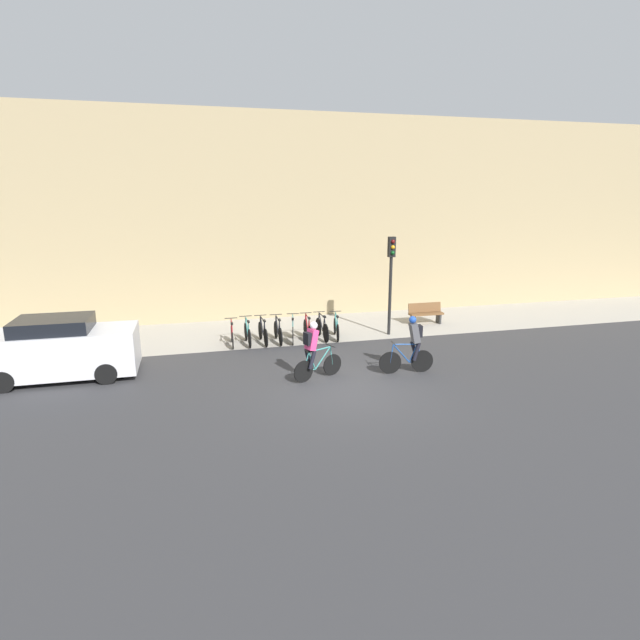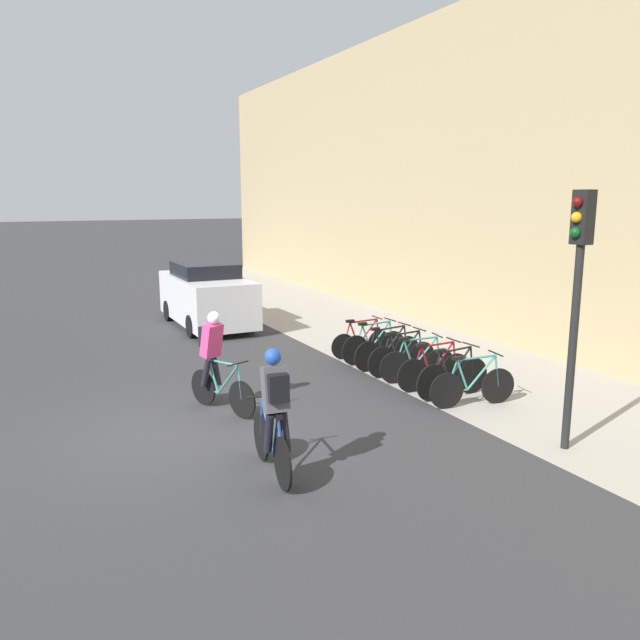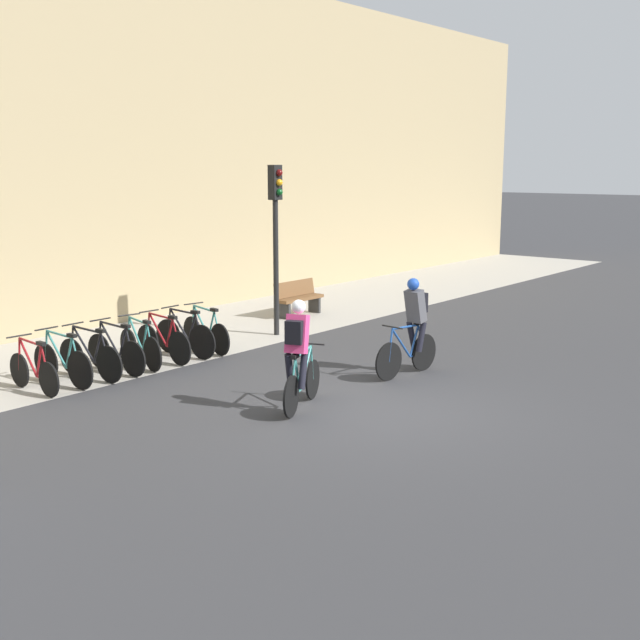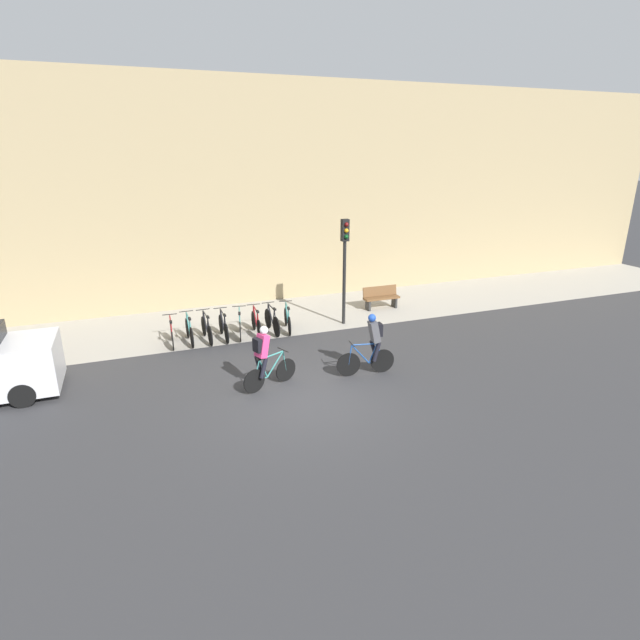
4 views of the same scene
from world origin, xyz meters
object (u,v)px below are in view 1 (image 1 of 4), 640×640
object	(u,v)px
parked_bike_1	(248,333)
bench	(426,313)
parked_bike_4	(293,331)
parked_bike_2	(263,333)
cyclist_grey	(412,343)
parked_bike_7	(336,328)
parked_bike_3	(278,332)
parked_bike_0	(232,335)
cyclist_pink	(313,349)
parked_bike_5	(308,330)
traffic_light_pole	(391,268)
parked_car	(60,349)
parked_bike_6	(322,328)

from	to	relation	value
parked_bike_1	bench	world-z (taller)	parked_bike_1
parked_bike_4	parked_bike_2	bearing A→B (deg)	-179.96
cyclist_grey	parked_bike_7	xyz separation A→B (m)	(-1.15, 4.31, -0.55)
parked_bike_3	parked_bike_0	bearing A→B (deg)	-179.99
parked_bike_4	cyclist_pink	bearing A→B (deg)	-93.02
parked_bike_3	parked_bike_5	world-z (taller)	same
parked_bike_4	traffic_light_pole	distance (m)	4.44
parked_bike_1	cyclist_grey	bearing A→B (deg)	-43.60
bench	parked_car	distance (m)	13.84
parked_bike_4	parked_bike_7	bearing A→B (deg)	-0.03
parked_bike_0	parked_bike_1	bearing A→B (deg)	0.09
parked_bike_6	traffic_light_pole	distance (m)	3.50
parked_bike_0	parked_car	xyz separation A→B (m)	(-5.18, -2.19, 0.52)
parked_bike_0	bench	xyz separation A→B (m)	(8.24, 1.17, 0.09)
cyclist_pink	traffic_light_pole	bearing A→B (deg)	45.59
bench	cyclist_pink	bearing A→B (deg)	-139.23
parked_bike_2	parked_bike_3	xyz separation A→B (m)	(0.56, 0.00, -0.00)
cyclist_grey	parked_bike_2	xyz separation A→B (m)	(-3.96, 4.31, -0.54)
cyclist_pink	parked_bike_1	world-z (taller)	cyclist_pink
cyclist_grey	parked_car	bearing A→B (deg)	168.35
cyclist_grey	traffic_light_pole	bearing A→B (deg)	76.85
parked_bike_0	parked_car	world-z (taller)	parked_car
parked_bike_0	parked_bike_7	bearing A→B (deg)	0.00
parked_bike_0	parked_bike_4	bearing A→B (deg)	0.02
parked_bike_3	traffic_light_pole	size ratio (longest dim) A/B	0.44
parked_bike_0	parked_bike_6	bearing A→B (deg)	0.02
cyclist_grey	parked_bike_5	xyz separation A→B (m)	(-2.27, 4.31, -0.55)
parked_bike_3	parked_bike_2	bearing A→B (deg)	-179.96
parked_bike_1	bench	bearing A→B (deg)	8.68
parked_bike_1	parked_bike_3	xyz separation A→B (m)	(1.13, -0.00, -0.01)
cyclist_pink	parked_car	world-z (taller)	parked_car
cyclist_pink	parked_car	size ratio (longest dim) A/B	0.41
parked_bike_3	parked_bike_5	bearing A→B (deg)	0.00
parked_bike_7	parked_car	bearing A→B (deg)	-166.49
traffic_light_pole	bench	bearing A→B (deg)	29.37
cyclist_pink	parked_car	xyz separation A→B (m)	(-7.22, 1.98, -0.05)
parked_bike_6	parked_bike_3	bearing A→B (deg)	-179.97
parked_bike_5	parked_car	bearing A→B (deg)	-164.66
parked_bike_0	parked_bike_3	distance (m)	1.69
cyclist_pink	parked_bike_6	world-z (taller)	cyclist_pink
bench	parked_car	size ratio (longest dim) A/B	0.34
cyclist_grey	parked_bike_4	xyz separation A→B (m)	(-2.84, 4.31, -0.55)
parked_bike_3	parked_bike_7	size ratio (longest dim) A/B	1.00
parked_bike_2	parked_bike_5	world-z (taller)	parked_bike_2
parked_bike_3	parked_car	world-z (taller)	parked_car
cyclist_pink	parked_bike_6	xyz separation A→B (m)	(1.35, 4.18, -0.53)
parked_bike_1	parked_bike_4	bearing A→B (deg)	0.00
parked_bike_1	parked_bike_4	xyz separation A→B (m)	(1.69, 0.00, -0.01)
parked_bike_5	parked_bike_3	bearing A→B (deg)	-180.00
cyclist_pink	cyclist_grey	bearing A→B (deg)	-2.51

